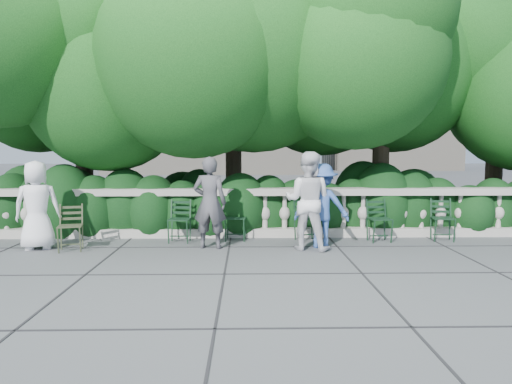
{
  "coord_description": "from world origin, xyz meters",
  "views": [
    {
      "loc": [
        -0.18,
        -7.44,
        1.82
      ],
      "look_at": [
        0.0,
        1.0,
        1.0
      ],
      "focal_mm": 32.0,
      "sensor_mm": 36.0,
      "label": 1
    }
  ],
  "objects_px": {
    "chair_c": "(235,242)",
    "person_woman_grey": "(210,203)",
    "person_casual_man": "(308,201)",
    "person_older_blue": "(321,206)",
    "chair_d": "(382,243)",
    "chair_f": "(444,242)",
    "chair_weathered": "(70,253)",
    "chair_b": "(178,244)",
    "person_businessman": "(37,205)",
    "chair_e": "(309,242)"
  },
  "relations": [
    {
      "from": "chair_c",
      "to": "person_woman_grey",
      "type": "bearing_deg",
      "value": -122.99
    },
    {
      "from": "person_casual_man",
      "to": "person_older_blue",
      "type": "xyz_separation_m",
      "value": [
        0.27,
        0.15,
        -0.11
      ]
    },
    {
      "from": "chair_d",
      "to": "person_woman_grey",
      "type": "bearing_deg",
      "value": 179.59
    },
    {
      "from": "chair_d",
      "to": "chair_f",
      "type": "relative_size",
      "value": 1.0
    },
    {
      "from": "chair_weathered",
      "to": "person_casual_man",
      "type": "bearing_deg",
      "value": -10.0
    },
    {
      "from": "chair_b",
      "to": "chair_c",
      "type": "xyz_separation_m",
      "value": [
        1.07,
        0.17,
        0.0
      ]
    },
    {
      "from": "person_businessman",
      "to": "person_older_blue",
      "type": "xyz_separation_m",
      "value": [
        5.11,
        0.05,
        -0.03
      ]
    },
    {
      "from": "person_woman_grey",
      "to": "person_older_blue",
      "type": "bearing_deg",
      "value": -171.01
    },
    {
      "from": "chair_f",
      "to": "chair_c",
      "type": "bearing_deg",
      "value": -173.3
    },
    {
      "from": "chair_b",
      "to": "chair_c",
      "type": "relative_size",
      "value": 1.0
    },
    {
      "from": "chair_b",
      "to": "person_businessman",
      "type": "relative_size",
      "value": 0.53
    },
    {
      "from": "chair_c",
      "to": "chair_f",
      "type": "distance_m",
      "value": 4.05
    },
    {
      "from": "chair_weathered",
      "to": "person_woman_grey",
      "type": "xyz_separation_m",
      "value": [
        2.41,
        0.33,
        0.83
      ]
    },
    {
      "from": "chair_c",
      "to": "chair_weathered",
      "type": "relative_size",
      "value": 1.0
    },
    {
      "from": "chair_f",
      "to": "chair_b",
      "type": "bearing_deg",
      "value": -170.96
    },
    {
      "from": "chair_c",
      "to": "person_older_blue",
      "type": "height_order",
      "value": "person_older_blue"
    },
    {
      "from": "chair_b",
      "to": "chair_d",
      "type": "xyz_separation_m",
      "value": [
        3.9,
        -0.02,
        0.0
      ]
    },
    {
      "from": "chair_b",
      "to": "person_casual_man",
      "type": "bearing_deg",
      "value": -9.15
    },
    {
      "from": "chair_c",
      "to": "chair_d",
      "type": "bearing_deg",
      "value": 1.04
    },
    {
      "from": "chair_weathered",
      "to": "chair_f",
      "type": "bearing_deg",
      "value": -6.65
    },
    {
      "from": "chair_d",
      "to": "person_woman_grey",
      "type": "distance_m",
      "value": 3.38
    },
    {
      "from": "chair_e",
      "to": "person_older_blue",
      "type": "distance_m",
      "value": 0.9
    },
    {
      "from": "person_casual_man",
      "to": "person_older_blue",
      "type": "height_order",
      "value": "person_casual_man"
    },
    {
      "from": "chair_c",
      "to": "person_woman_grey",
      "type": "xyz_separation_m",
      "value": [
        -0.43,
        -0.56,
        0.83
      ]
    },
    {
      "from": "chair_f",
      "to": "person_older_blue",
      "type": "xyz_separation_m",
      "value": [
        -2.46,
        -0.39,
        0.77
      ]
    },
    {
      "from": "chair_d",
      "to": "chair_e",
      "type": "height_order",
      "value": "same"
    },
    {
      "from": "person_casual_man",
      "to": "person_older_blue",
      "type": "relative_size",
      "value": 1.14
    },
    {
      "from": "chair_e",
      "to": "chair_f",
      "type": "relative_size",
      "value": 1.0
    },
    {
      "from": "chair_b",
      "to": "person_older_blue",
      "type": "xyz_separation_m",
      "value": [
        2.67,
        -0.35,
        0.77
      ]
    },
    {
      "from": "person_businessman",
      "to": "person_casual_man",
      "type": "distance_m",
      "value": 4.84
    },
    {
      "from": "chair_c",
      "to": "chair_e",
      "type": "distance_m",
      "value": 1.44
    },
    {
      "from": "chair_c",
      "to": "chair_e",
      "type": "height_order",
      "value": "same"
    },
    {
      "from": "chair_weathered",
      "to": "person_casual_man",
      "type": "height_order",
      "value": "person_casual_man"
    },
    {
      "from": "person_businessman",
      "to": "person_older_blue",
      "type": "relative_size",
      "value": 1.04
    },
    {
      "from": "chair_weathered",
      "to": "person_older_blue",
      "type": "xyz_separation_m",
      "value": [
        4.44,
        0.36,
        0.77
      ]
    },
    {
      "from": "person_older_blue",
      "to": "chair_d",
      "type": "bearing_deg",
      "value": -154.55
    },
    {
      "from": "chair_c",
      "to": "person_businessman",
      "type": "bearing_deg",
      "value": -165.69
    },
    {
      "from": "person_woman_grey",
      "to": "person_older_blue",
      "type": "relative_size",
      "value": 1.09
    },
    {
      "from": "chair_b",
      "to": "person_woman_grey",
      "type": "height_order",
      "value": "person_woman_grey"
    },
    {
      "from": "chair_weathered",
      "to": "person_older_blue",
      "type": "bearing_deg",
      "value": -8.19
    },
    {
      "from": "chair_b",
      "to": "person_businessman",
      "type": "bearing_deg",
      "value": -167.96
    },
    {
      "from": "chair_e",
      "to": "chair_f",
      "type": "xyz_separation_m",
      "value": [
        2.61,
        -0.06,
        0.0
      ]
    },
    {
      "from": "chair_f",
      "to": "person_older_blue",
      "type": "relative_size",
      "value": 0.55
    },
    {
      "from": "chair_f",
      "to": "chair_weathered",
      "type": "xyz_separation_m",
      "value": [
        -6.9,
        -0.75,
        0.0
      ]
    },
    {
      "from": "chair_f",
      "to": "person_older_blue",
      "type": "height_order",
      "value": "person_older_blue"
    },
    {
      "from": "person_woman_grey",
      "to": "chair_c",
      "type": "bearing_deg",
      "value": -119.97
    },
    {
      "from": "chair_c",
      "to": "chair_e",
      "type": "relative_size",
      "value": 1.0
    },
    {
      "from": "chair_f",
      "to": "person_businessman",
      "type": "relative_size",
      "value": 0.53
    },
    {
      "from": "person_businessman",
      "to": "person_older_blue",
      "type": "height_order",
      "value": "person_businessman"
    },
    {
      "from": "person_older_blue",
      "to": "person_casual_man",
      "type": "bearing_deg",
      "value": 40.23
    }
  ]
}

